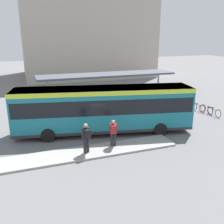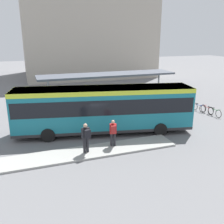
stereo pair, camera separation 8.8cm
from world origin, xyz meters
name	(u,v)px [view 1 (the left image)]	position (x,y,z in m)	size (l,w,h in m)	color
ground_plane	(104,132)	(0.00, 0.00, 0.00)	(120.00, 120.00, 0.00)	slate
curb_island	(90,152)	(-1.87, -2.92, 0.06)	(10.92, 1.80, 0.12)	#9E9E99
city_bus	(104,107)	(0.01, 0.00, 1.93)	(12.71, 4.92, 3.32)	#197284
pedestrian_waiting	(113,131)	(-0.26, -2.70, 1.10)	(0.46, 0.50, 1.71)	#232328
pedestrian_companion	(86,136)	(-2.06, -3.06, 1.16)	(0.50, 0.55, 1.82)	#232328
bicycle_green	(214,112)	(10.34, 0.44, 0.36)	(0.48, 1.68, 0.72)	black
bicycle_red	(207,109)	(10.25, 1.32, 0.36)	(0.48, 1.68, 0.72)	black
bicycle_blue	(198,107)	(10.00, 2.19, 0.36)	(0.48, 1.65, 0.72)	black
station_shelter	(107,75)	(2.50, 6.59, 3.14)	(13.33, 2.83, 3.27)	#4C515B
potted_planter_near_shelter	(152,102)	(6.13, 4.12, 0.73)	(0.99, 0.99, 1.41)	slate
station_building	(85,26)	(5.79, 28.29, 8.37)	(21.02, 14.98, 16.75)	#B2A899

